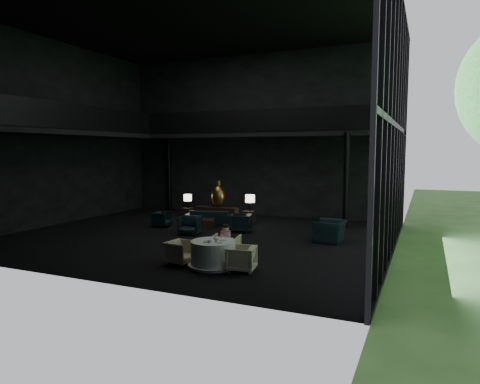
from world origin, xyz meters
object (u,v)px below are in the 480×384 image
at_px(table_lamp_right, 250,199).
at_px(dining_chair_east, 241,258).
at_px(dining_table, 213,256).
at_px(child, 226,235).
at_px(lounge_armchair_west, 162,219).
at_px(console, 217,214).
at_px(sofa, 211,214).
at_px(side_table_right, 248,217).
at_px(dining_chair_west, 181,252).
at_px(window_armchair, 331,226).
at_px(coffee_table, 204,224).
at_px(bronze_urn, 218,196).
at_px(side_table_left, 187,213).
at_px(lounge_armchair_east, 241,222).
at_px(table_lamp_left, 188,198).
at_px(dining_chair_north, 226,245).
at_px(lounge_armchair_south, 190,224).

height_order(table_lamp_right, dining_chair_east, table_lamp_right).
height_order(dining_table, child, child).
bearing_deg(dining_chair_east, child, -144.68).
bearing_deg(lounge_armchair_west, child, -132.60).
height_order(console, sofa, sofa).
bearing_deg(side_table_right, dining_chair_west, -83.28).
height_order(lounge_armchair_west, window_armchair, window_armchair).
relative_size(table_lamp_right, window_armchair, 0.56).
bearing_deg(sofa, coffee_table, 86.98).
xyz_separation_m(window_armchair, dining_chair_west, (-3.33, -4.74, -0.21)).
height_order(window_armchair, dining_chair_west, window_armchair).
bearing_deg(coffee_table, sofa, 100.78).
relative_size(bronze_urn, dining_chair_east, 1.66).
bearing_deg(side_table_right, bronze_urn, 173.44).
bearing_deg(child, dining_chair_east, 134.68).
relative_size(side_table_left, lounge_armchair_east, 0.65).
height_order(dining_chair_west, child, child).
bearing_deg(child, dining_chair_west, 42.94).
height_order(coffee_table, child, child).
distance_m(bronze_urn, coffee_table, 2.31).
relative_size(table_lamp_left, lounge_armchair_east, 0.81).
bearing_deg(sofa, window_armchair, 151.19).
relative_size(table_lamp_left, side_table_right, 1.15).
distance_m(lounge_armchair_east, dining_chair_west, 5.19).
bearing_deg(side_table_left, table_lamp_left, 90.00).
xyz_separation_m(side_table_right, window_armchair, (4.17, -2.41, 0.28)).
distance_m(side_table_right, dining_chair_east, 7.63).
xyz_separation_m(dining_table, dining_chair_east, (0.87, -0.03, 0.04)).
bearing_deg(dining_chair_east, lounge_armchair_east, -165.76).
xyz_separation_m(console, dining_chair_north, (3.43, -6.25, 0.11)).
relative_size(lounge_armchair_west, dining_chair_west, 0.92).
distance_m(side_table_right, dining_chair_west, 7.19).
bearing_deg(dining_chair_west, lounge_armchair_east, 10.93).
distance_m(table_lamp_left, lounge_armchair_south, 4.02).
height_order(table_lamp_right, lounge_armchair_east, table_lamp_right).
bearing_deg(coffee_table, table_lamp_right, 58.87).
xyz_separation_m(side_table_left, table_lamp_left, (0.00, 0.06, 0.72)).
height_order(bronze_urn, dining_chair_east, bronze_urn).
bearing_deg(lounge_armchair_west, sofa, -53.24).
bearing_deg(lounge_armchair_east, console, -145.44).
distance_m(window_armchair, dining_chair_west, 5.79).
xyz_separation_m(side_table_left, dining_table, (5.06, -7.16, 0.07)).
xyz_separation_m(sofa, coffee_table, (0.18, -0.97, -0.28)).
height_order(coffee_table, dining_chair_east, dining_chair_east).
distance_m(dining_chair_east, dining_chair_west, 1.89).
bearing_deg(side_table_right, table_lamp_left, 177.92).
bearing_deg(window_armchair, child, -30.06).
relative_size(table_lamp_right, dining_chair_east, 0.97).
distance_m(lounge_armchair_south, dining_chair_east, 5.45).
bearing_deg(lounge_armchair_east, table_lamp_left, -130.99).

